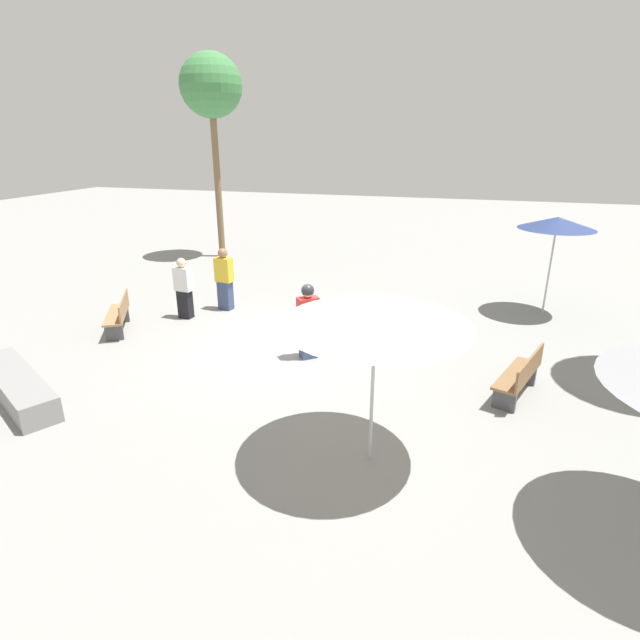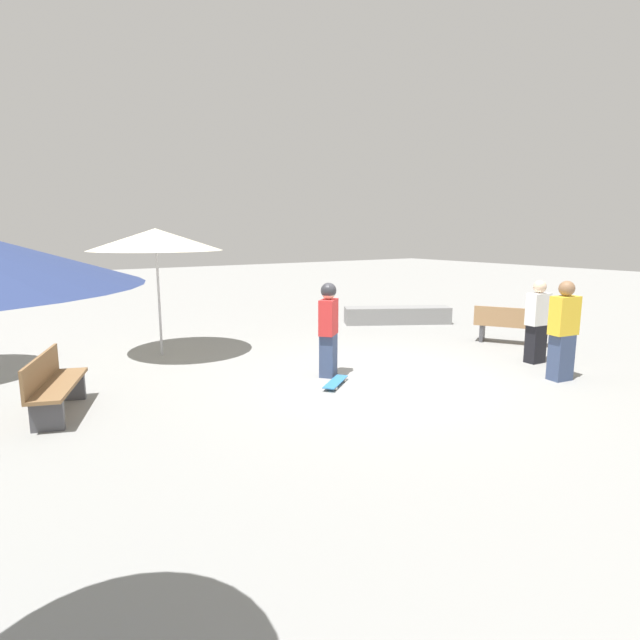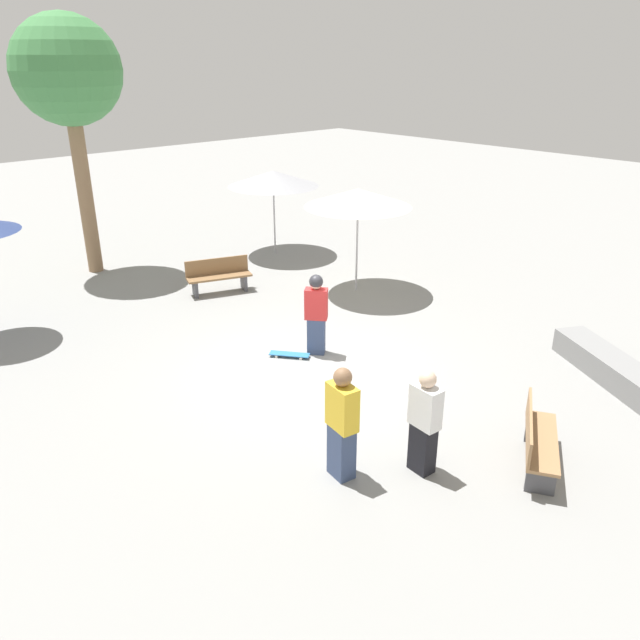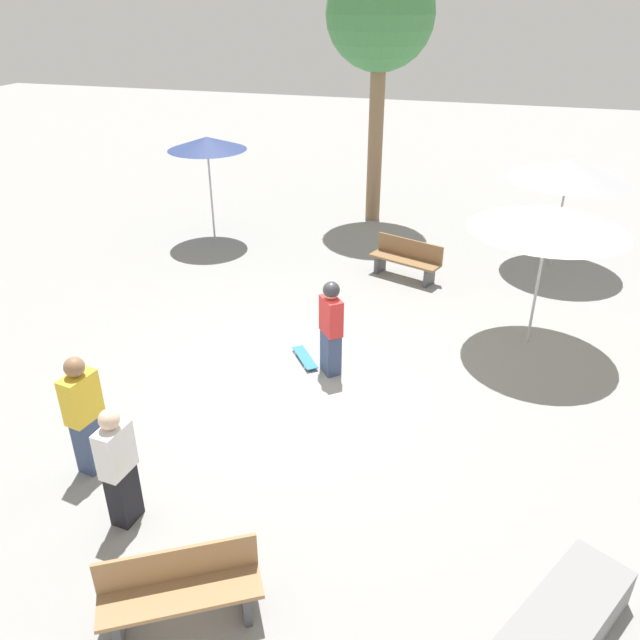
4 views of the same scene
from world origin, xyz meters
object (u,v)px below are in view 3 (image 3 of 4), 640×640
(skater_main, at_px, (316,312))
(concrete_ledge, at_px, (614,370))
(bench_near, at_px, (219,276))
(bystander_watching, at_px, (424,422))
(shade_umbrella_cream, at_px, (358,198))
(palm_tree_far_back, at_px, (67,75))
(bystander_far, at_px, (342,424))
(skateboard, at_px, (289,354))
(bench_far, at_px, (537,441))
(shade_umbrella_grey, at_px, (273,178))

(skater_main, distance_m, concrete_ledge, 5.62)
(bench_near, xyz_separation_m, bystander_watching, (-2.04, -8.11, 0.38))
(shade_umbrella_cream, relative_size, palm_tree_far_back, 0.40)
(bystander_watching, xyz_separation_m, bystander_far, (-0.93, 0.70, 0.05))
(skater_main, xyz_separation_m, skateboard, (-0.52, 0.22, -0.84))
(bench_far, bearing_deg, skateboard, -116.71)
(palm_tree_far_back, bearing_deg, skateboard, -86.52)
(bench_near, distance_m, palm_tree_far_back, 6.18)
(bench_near, xyz_separation_m, bystander_far, (-2.97, -7.41, 0.43))
(palm_tree_far_back, xyz_separation_m, bystander_far, (-1.42, -11.17, -4.23))
(skateboard, xyz_separation_m, bystander_far, (-1.89, -3.39, 0.80))
(skater_main, distance_m, skateboard, 1.01)
(bench_far, distance_m, bystander_watching, 1.72)
(bench_far, xyz_separation_m, palm_tree_far_back, (-0.81, 12.92, 4.66))
(skateboard, distance_m, shade_umbrella_cream, 4.71)
(shade_umbrella_grey, xyz_separation_m, bystander_watching, (-5.21, -9.80, -1.43))
(concrete_ledge, distance_m, bench_near, 9.20)
(skater_main, distance_m, bench_near, 4.30)
(concrete_ledge, height_order, bench_near, bench_near)
(palm_tree_far_back, bearing_deg, bench_near, -67.54)
(shade_umbrella_cream, bearing_deg, shade_umbrella_grey, 82.18)
(bystander_watching, height_order, bystander_far, bystander_far)
(bench_far, height_order, shade_umbrella_cream, shade_umbrella_cream)
(bench_near, relative_size, bench_far, 1.03)
(shade_umbrella_cream, bearing_deg, bench_near, 139.44)
(skater_main, distance_m, palm_tree_far_back, 9.08)
(shade_umbrella_grey, distance_m, bystander_watching, 11.19)
(skateboard, relative_size, shade_umbrella_cream, 0.29)
(bystander_watching, bearing_deg, bystander_far, -121.43)
(bench_far, relative_size, shade_umbrella_grey, 0.61)
(concrete_ledge, xyz_separation_m, bench_near, (-2.64, 8.82, 0.20))
(concrete_ledge, bearing_deg, bench_near, 106.69)
(shade_umbrella_grey, relative_size, bystander_watching, 1.65)
(concrete_ledge, bearing_deg, skater_main, 124.94)
(skater_main, distance_m, shade_umbrella_grey, 7.13)
(bench_far, bearing_deg, shade_umbrella_cream, -146.47)
(shade_umbrella_grey, height_order, palm_tree_far_back, palm_tree_far_back)
(bystander_watching, bearing_deg, bench_far, 56.58)
(concrete_ledge, bearing_deg, shade_umbrella_cream, 90.11)
(bench_near, height_order, bystander_far, bystander_far)
(concrete_ledge, bearing_deg, skateboard, 127.82)
(palm_tree_far_back, bearing_deg, bystander_watching, -92.36)
(bystander_watching, bearing_deg, bench_near, 171.44)
(skateboard, height_order, bystander_far, bystander_far)
(skater_main, relative_size, bench_far, 1.03)
(skater_main, bearing_deg, skateboard, 27.70)
(bench_near, relative_size, shade_umbrella_grey, 0.62)
(skateboard, distance_m, bench_near, 4.18)
(shade_umbrella_grey, relative_size, palm_tree_far_back, 0.41)
(skater_main, xyz_separation_m, bystander_watching, (-1.49, -3.87, -0.09))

